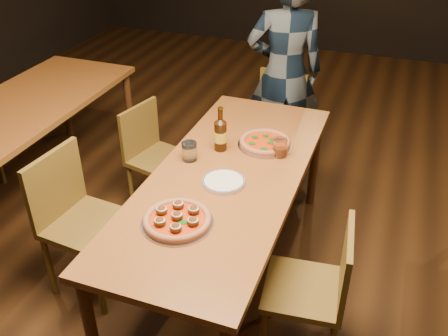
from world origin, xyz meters
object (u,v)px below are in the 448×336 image
(chair_main_nw, at_px, (89,224))
(chair_main_sw, at_px, (160,159))
(table_main, at_px, (227,185))
(plate_stack, at_px, (224,182))
(amber_glass, at_px, (280,148))
(chair_main_e, at_px, (304,288))
(table_left, at_px, (18,117))
(pizza_margherita, at_px, (265,143))
(chair_end, at_px, (273,124))
(water_glass, at_px, (189,151))
(diner, at_px, (284,73))
(beer_bottle, at_px, (220,135))
(pizza_meatball, at_px, (177,219))

(chair_main_nw, bearing_deg, chair_main_sw, 3.96)
(table_main, height_order, plate_stack, plate_stack)
(amber_glass, bearing_deg, plate_stack, -117.63)
(chair_main_e, distance_m, plate_stack, 0.69)
(table_left, relative_size, pizza_margherita, 5.97)
(chair_end, xyz_separation_m, pizza_margherita, (0.18, -0.91, 0.35))
(plate_stack, distance_m, amber_glass, 0.45)
(table_left, xyz_separation_m, chair_main_nw, (0.98, -0.65, -0.22))
(chair_main_sw, xyz_separation_m, water_glass, (0.44, -0.45, 0.40))
(amber_glass, distance_m, diner, 1.14)
(chair_main_nw, distance_m, pizza_margherita, 1.15)
(chair_main_e, height_order, amber_glass, amber_glass)
(water_glass, bearing_deg, chair_main_e, -29.41)
(chair_end, height_order, beer_bottle, beer_bottle)
(table_main, relative_size, chair_main_sw, 2.44)
(beer_bottle, relative_size, amber_glass, 2.54)
(plate_stack, height_order, amber_glass, amber_glass)
(pizza_margherita, bearing_deg, chair_end, 101.28)
(chair_main_e, relative_size, pizza_meatball, 2.38)
(beer_bottle, distance_m, water_glass, 0.22)
(chair_main_sw, bearing_deg, water_glass, -122.86)
(chair_main_nw, xyz_separation_m, chair_main_e, (1.27, -0.03, -0.04))
(chair_end, bearing_deg, chair_main_e, -63.64)
(table_left, relative_size, beer_bottle, 7.34)
(table_main, relative_size, diner, 1.21)
(chair_main_e, relative_size, amber_glass, 7.83)
(chair_main_nw, distance_m, amber_glass, 1.20)
(pizza_meatball, bearing_deg, beer_bottle, 94.22)
(chair_main_nw, bearing_deg, amber_glass, -49.85)
(chair_main_sw, relative_size, plate_stack, 3.58)
(table_main, distance_m, chair_main_sw, 0.91)
(table_main, distance_m, table_left, 1.73)
(chair_main_nw, relative_size, beer_bottle, 3.38)
(beer_bottle, bearing_deg, chair_main_e, -42.71)
(chair_main_sw, distance_m, chair_main_e, 1.54)
(water_glass, bearing_deg, amber_glass, 25.12)
(chair_main_sw, relative_size, pizza_margherita, 2.44)
(table_left, bearing_deg, amber_glass, 0.01)
(chair_end, relative_size, pizza_meatball, 2.41)
(chair_end, distance_m, beer_bottle, 1.13)
(table_left, xyz_separation_m, pizza_margherita, (1.81, 0.08, 0.09))
(chair_main_e, bearing_deg, plate_stack, -124.64)
(table_left, xyz_separation_m, amber_glass, (1.92, 0.00, 0.13))
(table_main, height_order, chair_end, chair_end)
(chair_main_sw, xyz_separation_m, amber_glass, (0.92, -0.22, 0.39))
(chair_main_e, bearing_deg, pizza_margherita, -156.51)
(amber_glass, bearing_deg, chair_end, 106.54)
(chair_end, bearing_deg, diner, 76.59)
(pizza_margherita, xyz_separation_m, amber_glass, (0.11, -0.08, 0.03))
(diner, bearing_deg, beer_bottle, 64.41)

